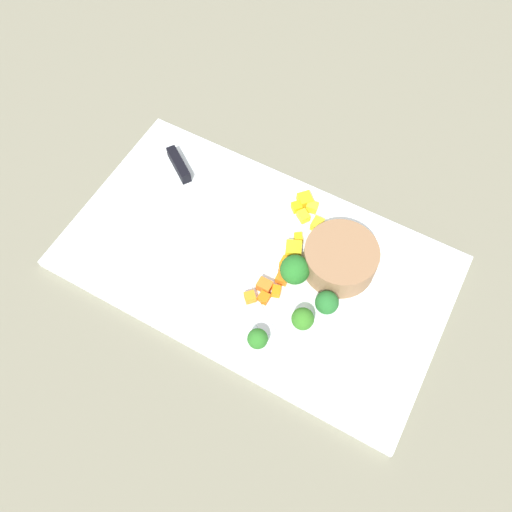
% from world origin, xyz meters
% --- Properties ---
extents(ground_plane, '(4.00, 4.00, 0.00)m').
position_xyz_m(ground_plane, '(0.00, 0.00, 0.00)').
color(ground_plane, '#726F5B').
extents(cutting_board, '(0.53, 0.30, 0.01)m').
position_xyz_m(cutting_board, '(0.00, 0.00, 0.01)').
color(cutting_board, white).
rests_on(cutting_board, ground_plane).
extents(prep_bowl, '(0.10, 0.10, 0.04)m').
position_xyz_m(prep_bowl, '(-0.11, -0.05, 0.03)').
color(prep_bowl, '#8D6745').
rests_on(prep_bowl, cutting_board).
extents(chef_knife, '(0.28, 0.20, 0.02)m').
position_xyz_m(chef_knife, '(0.11, -0.04, 0.02)').
color(chef_knife, silver).
rests_on(chef_knife, cutting_board).
extents(carrot_dice_0, '(0.02, 0.02, 0.01)m').
position_xyz_m(carrot_dice_0, '(-0.05, 0.00, 0.02)').
color(carrot_dice_0, orange).
rests_on(carrot_dice_0, cutting_board).
extents(carrot_dice_1, '(0.02, 0.02, 0.01)m').
position_xyz_m(carrot_dice_1, '(-0.05, 0.03, 0.02)').
color(carrot_dice_1, orange).
rests_on(carrot_dice_1, cutting_board).
extents(carrot_dice_2, '(0.02, 0.02, 0.01)m').
position_xyz_m(carrot_dice_2, '(-0.02, 0.06, 0.02)').
color(carrot_dice_2, orange).
rests_on(carrot_dice_2, cutting_board).
extents(carrot_dice_3, '(0.01, 0.01, 0.01)m').
position_xyz_m(carrot_dice_3, '(-0.04, 0.05, 0.02)').
color(carrot_dice_3, orange).
rests_on(carrot_dice_3, cutting_board).
extents(carrot_dice_4, '(0.02, 0.02, 0.02)m').
position_xyz_m(carrot_dice_4, '(-0.03, 0.03, 0.02)').
color(carrot_dice_4, orange).
rests_on(carrot_dice_4, cutting_board).
extents(carrot_dice_5, '(0.02, 0.01, 0.01)m').
position_xyz_m(carrot_dice_5, '(-0.05, 0.01, 0.02)').
color(carrot_dice_5, orange).
rests_on(carrot_dice_5, cutting_board).
extents(carrot_dice_6, '(0.02, 0.02, 0.01)m').
position_xyz_m(carrot_dice_6, '(-0.04, -0.01, 0.02)').
color(carrot_dice_6, orange).
rests_on(carrot_dice_6, cutting_board).
extents(carrot_dice_7, '(0.01, 0.01, 0.01)m').
position_xyz_m(carrot_dice_7, '(-0.04, 0.00, 0.02)').
color(carrot_dice_7, orange).
rests_on(carrot_dice_7, cutting_board).
extents(pepper_dice_0, '(0.02, 0.02, 0.01)m').
position_xyz_m(pepper_dice_0, '(-0.03, -0.11, 0.02)').
color(pepper_dice_0, yellow).
rests_on(pepper_dice_0, cutting_board).
extents(pepper_dice_1, '(0.02, 0.02, 0.01)m').
position_xyz_m(pepper_dice_1, '(-0.03, -0.09, 0.02)').
color(pepper_dice_1, yellow).
rests_on(pepper_dice_1, cutting_board).
extents(pepper_dice_2, '(0.01, 0.02, 0.01)m').
position_xyz_m(pepper_dice_2, '(-0.05, -0.09, 0.02)').
color(pepper_dice_2, yellow).
rests_on(pepper_dice_2, cutting_board).
extents(pepper_dice_3, '(0.03, 0.03, 0.02)m').
position_xyz_m(pepper_dice_3, '(-0.04, -0.03, 0.02)').
color(pepper_dice_3, yellow).
rests_on(pepper_dice_3, cutting_board).
extents(pepper_dice_4, '(0.03, 0.03, 0.02)m').
position_xyz_m(pepper_dice_4, '(-0.02, -0.12, 0.02)').
color(pepper_dice_4, yellow).
rests_on(pepper_dice_4, cutting_board).
extents(pepper_dice_5, '(0.02, 0.02, 0.01)m').
position_xyz_m(pepper_dice_5, '(-0.04, -0.06, 0.02)').
color(pepper_dice_5, yellow).
rests_on(pepper_dice_5, cutting_board).
extents(pepper_dice_6, '(0.02, 0.02, 0.01)m').
position_xyz_m(pepper_dice_6, '(-0.01, -0.10, 0.02)').
color(pepper_dice_6, yellow).
rests_on(pepper_dice_6, cutting_board).
extents(broccoli_floret_0, '(0.03, 0.03, 0.03)m').
position_xyz_m(broccoli_floret_0, '(-0.06, 0.11, 0.03)').
color(broccoli_floret_0, '#8ABD62').
rests_on(broccoli_floret_0, cutting_board).
extents(broccoli_floret_1, '(0.04, 0.04, 0.05)m').
position_xyz_m(broccoli_floret_1, '(-0.06, -0.00, 0.04)').
color(broccoli_floret_1, '#88C266').
rests_on(broccoli_floret_1, cutting_board).
extents(broccoli_floret_2, '(0.03, 0.03, 0.03)m').
position_xyz_m(broccoli_floret_2, '(-0.10, 0.06, 0.03)').
color(broccoli_floret_2, '#82B25D').
rests_on(broccoli_floret_2, cutting_board).
extents(broccoli_floret_3, '(0.03, 0.03, 0.03)m').
position_xyz_m(broccoli_floret_3, '(-0.12, 0.02, 0.03)').
color(broccoli_floret_3, '#91AF67').
rests_on(broccoli_floret_3, cutting_board).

